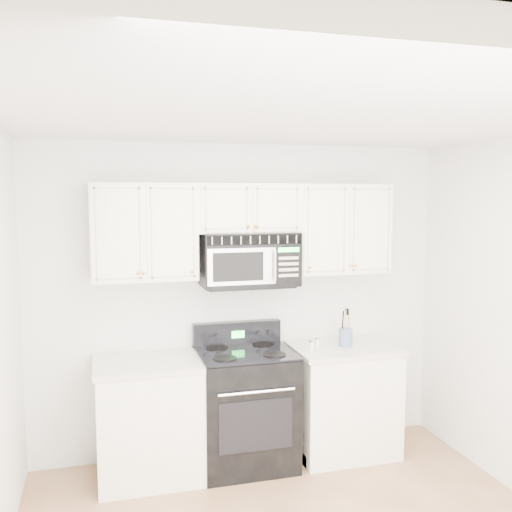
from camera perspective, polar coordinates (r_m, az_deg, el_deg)
name	(u,v)px	position (r m, az deg, el deg)	size (l,w,h in m)	color
room	(318,354)	(3.22, 6.26, -9.71)	(3.51, 3.51, 2.61)	#A37E5D
base_cabinet_left	(152,422)	(4.67, -10.38, -16.04)	(0.86, 0.65, 0.92)	white
base_cabinet_right	(342,403)	(5.05, 8.64, -14.29)	(0.86, 0.65, 0.92)	white
range	(245,406)	(4.76, -1.10, -14.76)	(0.75, 0.68, 1.12)	black
upper_cabinets	(247,226)	(4.61, -0.94, 3.07)	(2.44, 0.37, 0.75)	white
microwave	(249,259)	(4.60, -0.72, -0.30)	(0.78, 0.44, 0.43)	black
utensil_crock	(346,337)	(4.87, 8.94, -7.99)	(0.12, 0.12, 0.31)	slate
shaker_salt	(317,343)	(4.78, 6.15, -8.63)	(0.04, 0.04, 0.09)	silver
shaker_pepper	(312,346)	(4.67, 5.59, -8.92)	(0.04, 0.04, 0.10)	silver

